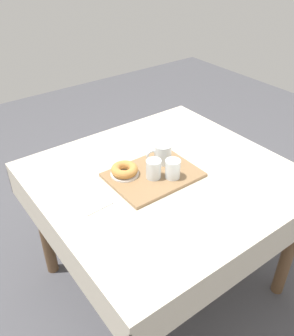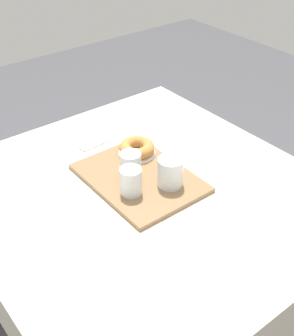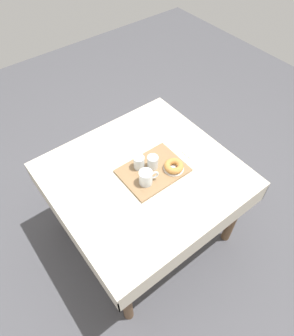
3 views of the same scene
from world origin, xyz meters
TOP-DOWN VIEW (x-y plane):
  - ground_plane at (0.00, 0.00)m, footprint 6.00×6.00m
  - dining_table at (0.00, 0.00)m, footprint 1.12×1.06m
  - serving_tray at (-0.05, 0.02)m, footprint 0.40×0.30m
  - tea_mug_left at (0.04, 0.07)m, footprint 0.12×0.08m
  - water_glass_near at (0.00, -0.05)m, footprint 0.07×0.07m
  - water_glass_far at (-0.07, 0.00)m, footprint 0.07×0.07m
  - donut_plate_left at (-0.16, 0.09)m, footprint 0.13×0.13m
  - sugar_donut_left at (-0.16, 0.09)m, footprint 0.12×0.12m
  - paper_napkin at (-0.37, 0.02)m, footprint 0.13×0.13m

SIDE VIEW (x-z plane):
  - ground_plane at x=0.00m, z-range 0.00..0.00m
  - dining_table at x=0.00m, z-range 0.27..1.00m
  - paper_napkin at x=-0.37m, z-range 0.73..0.74m
  - serving_tray at x=-0.05m, z-range 0.73..0.75m
  - donut_plate_left at x=-0.16m, z-range 0.75..0.76m
  - sugar_donut_left at x=-0.16m, z-range 0.76..0.80m
  - water_glass_far at x=-0.07m, z-range 0.74..0.83m
  - water_glass_near at x=0.00m, z-range 0.74..0.83m
  - tea_mug_left at x=0.04m, z-range 0.75..0.84m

